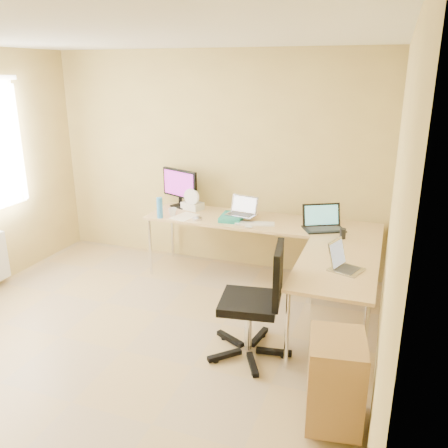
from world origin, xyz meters
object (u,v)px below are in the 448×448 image
(water_bottle, at_px, (160,208))
(keyboard, at_px, (255,224))
(mug, at_px, (173,212))
(laptop_return, at_px, (347,260))
(desk_main, at_px, (260,250))
(cabinet, at_px, (335,380))
(desk_return, at_px, (334,302))
(laptop_center, at_px, (241,206))
(desk_fan, at_px, (193,200))
(monitor, at_px, (180,188))
(laptop_black, at_px, (324,218))
(office_chair, at_px, (249,302))

(water_bottle, bearing_deg, keyboard, 6.91)
(mug, relative_size, laptop_return, 0.33)
(desk_main, relative_size, cabinet, 4.23)
(desk_return, distance_m, laptop_center, 1.61)
(desk_main, relative_size, keyboard, 6.06)
(laptop_center, bearing_deg, desk_fan, 174.85)
(monitor, distance_m, water_bottle, 0.51)
(monitor, relative_size, desk_fan, 2.24)
(desk_return, relative_size, cabinet, 2.08)
(water_bottle, bearing_deg, cabinet, -39.17)
(desk_main, relative_size, mug, 27.15)
(desk_return, height_order, desk_fan, desk_fan)
(monitor, relative_size, keyboard, 1.28)
(laptop_center, xyz_separation_m, cabinet, (1.34, -2.08, -0.53))
(desk_return, xyz_separation_m, desk_fan, (-1.87, 1.13, 0.49))
(cabinet, bearing_deg, desk_return, 88.66)
(laptop_black, bearing_deg, cabinet, -106.87)
(laptop_center, relative_size, cabinet, 0.52)
(desk_return, relative_size, laptop_black, 3.11)
(monitor, bearing_deg, desk_main, 11.32)
(laptop_black, distance_m, laptop_return, 1.07)
(monitor, xyz_separation_m, keyboard, (1.07, -0.36, -0.23))
(keyboard, xyz_separation_m, mug, (-1.00, -0.01, 0.04))
(laptop_center, bearing_deg, cabinet, -47.14)
(laptop_return, bearing_deg, keyboard, 69.01)
(laptop_center, height_order, desk_fan, laptop_center)
(laptop_black, height_order, mug, laptop_black)
(laptop_center, relative_size, laptop_return, 1.09)
(desk_return, height_order, cabinet, desk_return)
(water_bottle, bearing_deg, office_chair, -39.90)
(laptop_black, bearing_deg, monitor, 143.03)
(desk_main, height_order, desk_fan, desk_fan)
(monitor, height_order, office_chair, monitor)
(keyboard, distance_m, water_bottle, 1.11)
(laptop_black, bearing_deg, mug, 154.78)
(monitor, relative_size, cabinet, 0.89)
(laptop_return, bearing_deg, laptop_black, 38.37)
(monitor, height_order, laptop_return, monitor)
(laptop_center, relative_size, keyboard, 0.74)
(laptop_black, relative_size, mug, 4.29)
(laptop_black, height_order, office_chair, office_chair)
(desk_fan, relative_size, laptop_return, 0.83)
(water_bottle, height_order, cabinet, water_bottle)
(monitor, xyz_separation_m, mug, (0.07, -0.37, -0.19))
(laptop_center, bearing_deg, keyboard, -19.44)
(cabinet, bearing_deg, monitor, 124.74)
(keyboard, height_order, office_chair, office_chair)
(mug, bearing_deg, laptop_return, -24.02)
(mug, height_order, cabinet, mug)
(desk_return, xyz_separation_m, mug, (-2.00, 0.83, 0.41))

